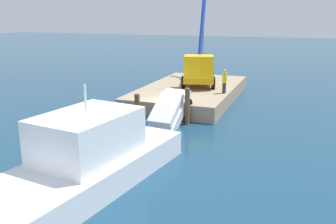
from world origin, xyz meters
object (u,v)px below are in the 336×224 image
at_px(salvaged_car, 167,115).
at_px(moored_yacht, 50,196).
at_px(dock_worker, 224,81).
at_px(crane_truck, 199,69).

xyz_separation_m(salvaged_car, moored_yacht, (11.26, -0.51, -0.26)).
xyz_separation_m(dock_worker, salvaged_car, (5.97, -2.45, -1.40)).
bearing_deg(moored_yacht, dock_worker, 170.24).
bearing_deg(crane_truck, salvaged_car, 1.94).
height_order(crane_truck, dock_worker, crane_truck).
distance_m(crane_truck, salvaged_car, 8.75).
xyz_separation_m(crane_truck, moored_yacht, (19.81, -0.23, -2.11)).
relative_size(salvaged_car, moored_yacht, 0.33).
distance_m(dock_worker, moored_yacht, 17.57).
height_order(dock_worker, salvaged_car, dock_worker).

